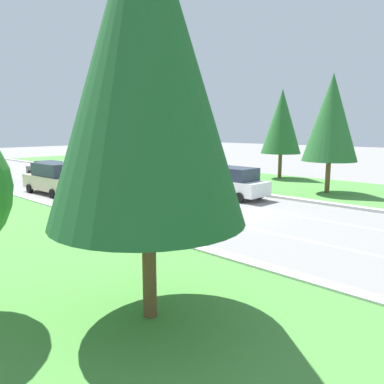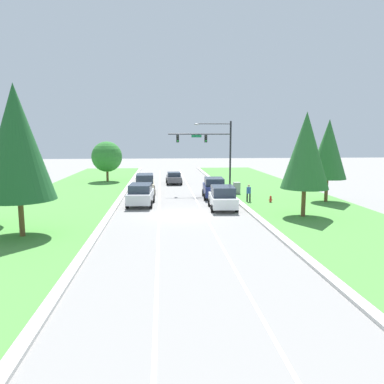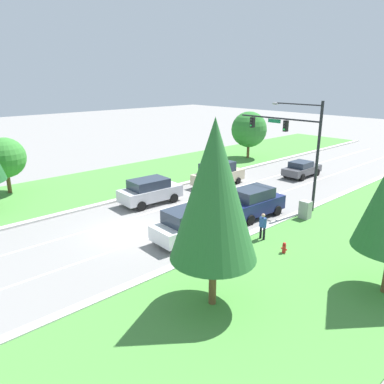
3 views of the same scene
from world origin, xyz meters
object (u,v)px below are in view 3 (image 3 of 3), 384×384
(navy_suv, at_px, (253,202))
(utility_cabinet, at_px, (305,210))
(pedestrian, at_px, (263,226))
(oak_near_left_tree, at_px, (5,158))
(champagne_suv, at_px, (218,174))
(graphite_sedan, at_px, (302,169))
(white_suv, at_px, (190,224))
(conifer_far_right_tree, at_px, (214,191))
(fire_hydrant, at_px, (284,248))
(traffic_signal_mast, at_px, (294,137))
(oak_far_left_tree, at_px, (249,129))
(silver_suv, at_px, (150,191))

(navy_suv, bearing_deg, utility_cabinet, 41.09)
(pedestrian, distance_m, oak_near_left_tree, 21.65)
(champagne_suv, distance_m, utility_cabinet, 10.00)
(pedestrian, bearing_deg, navy_suv, -39.00)
(navy_suv, bearing_deg, graphite_sedan, 109.76)
(white_suv, distance_m, conifer_far_right_tree, 7.89)
(graphite_sedan, height_order, oak_near_left_tree, oak_near_left_tree)
(graphite_sedan, bearing_deg, pedestrian, -67.10)
(fire_hydrant, bearing_deg, navy_suv, 145.08)
(white_suv, xyz_separation_m, oak_near_left_tree, (-17.05, -4.79, 2.04))
(white_suv, bearing_deg, traffic_signal_mast, 89.62)
(champagne_suv, bearing_deg, white_suv, -56.32)
(navy_suv, xyz_separation_m, champagne_suv, (-7.08, 3.89, -0.00))
(traffic_signal_mast, height_order, navy_suv, traffic_signal_mast)
(graphite_sedan, distance_m, white_suv, 18.33)
(utility_cabinet, bearing_deg, navy_suv, -141.90)
(navy_suv, height_order, utility_cabinet, navy_suv)
(oak_near_left_tree, distance_m, oak_far_left_tree, 26.09)
(white_suv, bearing_deg, oak_far_left_tree, 123.43)
(navy_suv, xyz_separation_m, utility_cabinet, (2.76, 2.16, -0.40))
(navy_suv, xyz_separation_m, oak_near_left_tree, (-17.13, -10.72, 1.99))
(fire_hydrant, relative_size, conifer_far_right_tree, 0.09)
(champagne_suv, relative_size, fire_hydrant, 7.37)
(white_suv, height_order, oak_far_left_tree, oak_far_left_tree)
(graphite_sedan, relative_size, fire_hydrant, 6.37)
(navy_suv, relative_size, conifer_far_right_tree, 0.58)
(silver_suv, relative_size, conifer_far_right_tree, 0.61)
(graphite_sedan, bearing_deg, oak_far_left_tree, 161.21)
(traffic_signal_mast, height_order, graphite_sedan, traffic_signal_mast)
(navy_suv, bearing_deg, pedestrian, -40.73)
(traffic_signal_mast, height_order, white_suv, traffic_signal_mast)
(pedestrian, bearing_deg, silver_suv, 9.47)
(silver_suv, distance_m, conifer_far_right_tree, 14.62)
(traffic_signal_mast, distance_m, oak_far_left_tree, 17.24)
(champagne_suv, xyz_separation_m, pedestrian, (9.98, -6.67, -0.11))
(silver_suv, relative_size, champagne_suv, 0.94)
(champagne_suv, distance_m, fire_hydrant, 13.99)
(navy_suv, bearing_deg, silver_suv, -150.16)
(traffic_signal_mast, height_order, champagne_suv, traffic_signal_mast)
(utility_cabinet, relative_size, oak_far_left_tree, 0.24)
(fire_hydrant, distance_m, oak_near_left_tree, 23.33)
(silver_suv, xyz_separation_m, oak_far_left_tree, (-5.54, 18.59, 2.43))
(traffic_signal_mast, bearing_deg, silver_suv, -135.18)
(navy_suv, relative_size, silver_suv, 0.95)
(graphite_sedan, distance_m, pedestrian, 16.21)
(graphite_sedan, height_order, fire_hydrant, graphite_sedan)
(silver_suv, xyz_separation_m, pedestrian, (10.03, 0.83, -0.08))
(graphite_sedan, bearing_deg, champagne_suv, -113.75)
(utility_cabinet, relative_size, conifer_far_right_tree, 0.16)
(navy_suv, relative_size, white_suv, 0.99)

